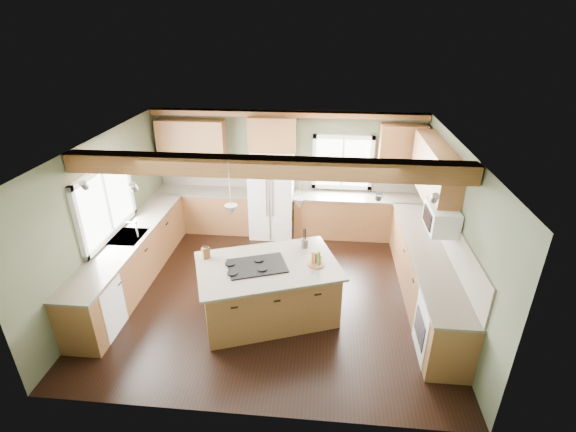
# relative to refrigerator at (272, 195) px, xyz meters

# --- Properties ---
(floor) EXTENTS (5.60, 5.60, 0.00)m
(floor) POSITION_rel_refrigerator_xyz_m (0.30, -2.12, -0.90)
(floor) COLOR black
(floor) RESTS_ON ground
(ceiling) EXTENTS (5.60, 5.60, 0.00)m
(ceiling) POSITION_rel_refrigerator_xyz_m (0.30, -2.12, 1.70)
(ceiling) COLOR silver
(ceiling) RESTS_ON wall_back
(wall_back) EXTENTS (5.60, 0.00, 5.60)m
(wall_back) POSITION_rel_refrigerator_xyz_m (0.30, 0.38, 0.40)
(wall_back) COLOR #3F4631
(wall_back) RESTS_ON ground
(wall_left) EXTENTS (0.00, 5.00, 5.00)m
(wall_left) POSITION_rel_refrigerator_xyz_m (-2.50, -2.12, 0.40)
(wall_left) COLOR #3F4631
(wall_left) RESTS_ON ground
(wall_right) EXTENTS (0.00, 5.00, 5.00)m
(wall_right) POSITION_rel_refrigerator_xyz_m (3.10, -2.12, 0.40)
(wall_right) COLOR #3F4631
(wall_right) RESTS_ON ground
(ceiling_beam) EXTENTS (5.55, 0.26, 0.26)m
(ceiling_beam) POSITION_rel_refrigerator_xyz_m (0.30, -2.74, 1.57)
(ceiling_beam) COLOR #573218
(ceiling_beam) RESTS_ON ceiling
(soffit_trim) EXTENTS (5.55, 0.20, 0.10)m
(soffit_trim) POSITION_rel_refrigerator_xyz_m (0.30, 0.28, 1.64)
(soffit_trim) COLOR #573218
(soffit_trim) RESTS_ON ceiling
(backsplash_back) EXTENTS (5.58, 0.03, 0.58)m
(backsplash_back) POSITION_rel_refrigerator_xyz_m (0.30, 0.36, 0.31)
(backsplash_back) COLOR brown
(backsplash_back) RESTS_ON wall_back
(backsplash_right) EXTENTS (0.03, 3.70, 0.58)m
(backsplash_right) POSITION_rel_refrigerator_xyz_m (3.08, -2.07, 0.31)
(backsplash_right) COLOR brown
(backsplash_right) RESTS_ON wall_right
(base_cab_back_left) EXTENTS (2.02, 0.60, 0.88)m
(base_cab_back_left) POSITION_rel_refrigerator_xyz_m (-1.49, 0.08, -0.46)
(base_cab_back_left) COLOR brown
(base_cab_back_left) RESTS_ON floor
(counter_back_left) EXTENTS (2.06, 0.64, 0.04)m
(counter_back_left) POSITION_rel_refrigerator_xyz_m (-1.49, 0.08, 0.00)
(counter_back_left) COLOR #4E4639
(counter_back_left) RESTS_ON base_cab_back_left
(base_cab_back_right) EXTENTS (2.62, 0.60, 0.88)m
(base_cab_back_right) POSITION_rel_refrigerator_xyz_m (1.79, 0.08, -0.46)
(base_cab_back_right) COLOR brown
(base_cab_back_right) RESTS_ON floor
(counter_back_right) EXTENTS (2.66, 0.64, 0.04)m
(counter_back_right) POSITION_rel_refrigerator_xyz_m (1.79, 0.08, 0.00)
(counter_back_right) COLOR #4E4639
(counter_back_right) RESTS_ON base_cab_back_right
(base_cab_left) EXTENTS (0.60, 3.70, 0.88)m
(base_cab_left) POSITION_rel_refrigerator_xyz_m (-2.20, -2.07, -0.46)
(base_cab_left) COLOR brown
(base_cab_left) RESTS_ON floor
(counter_left) EXTENTS (0.64, 3.74, 0.04)m
(counter_left) POSITION_rel_refrigerator_xyz_m (-2.20, -2.07, 0.00)
(counter_left) COLOR #4E4639
(counter_left) RESTS_ON base_cab_left
(base_cab_right) EXTENTS (0.60, 3.70, 0.88)m
(base_cab_right) POSITION_rel_refrigerator_xyz_m (2.80, -2.07, -0.46)
(base_cab_right) COLOR brown
(base_cab_right) RESTS_ON floor
(counter_right) EXTENTS (0.64, 3.74, 0.04)m
(counter_right) POSITION_rel_refrigerator_xyz_m (2.80, -2.07, 0.00)
(counter_right) COLOR #4E4639
(counter_right) RESTS_ON base_cab_right
(upper_cab_back_left) EXTENTS (1.40, 0.35, 0.90)m
(upper_cab_back_left) POSITION_rel_refrigerator_xyz_m (-1.69, 0.21, 1.05)
(upper_cab_back_left) COLOR brown
(upper_cab_back_left) RESTS_ON wall_back
(upper_cab_over_fridge) EXTENTS (0.96, 0.35, 0.70)m
(upper_cab_over_fridge) POSITION_rel_refrigerator_xyz_m (-0.00, 0.21, 1.25)
(upper_cab_over_fridge) COLOR brown
(upper_cab_over_fridge) RESTS_ON wall_back
(upper_cab_right) EXTENTS (0.35, 2.20, 0.90)m
(upper_cab_right) POSITION_rel_refrigerator_xyz_m (2.92, -1.22, 1.05)
(upper_cab_right) COLOR brown
(upper_cab_right) RESTS_ON wall_right
(upper_cab_back_corner) EXTENTS (0.90, 0.35, 0.90)m
(upper_cab_back_corner) POSITION_rel_refrigerator_xyz_m (2.60, 0.21, 1.05)
(upper_cab_back_corner) COLOR brown
(upper_cab_back_corner) RESTS_ON wall_back
(window_left) EXTENTS (0.04, 1.60, 1.05)m
(window_left) POSITION_rel_refrigerator_xyz_m (-2.48, -2.07, 0.65)
(window_left) COLOR white
(window_left) RESTS_ON wall_left
(window_back) EXTENTS (1.10, 0.04, 1.00)m
(window_back) POSITION_rel_refrigerator_xyz_m (1.45, 0.36, 0.65)
(window_back) COLOR white
(window_back) RESTS_ON wall_back
(sink) EXTENTS (0.50, 0.65, 0.03)m
(sink) POSITION_rel_refrigerator_xyz_m (-2.20, -2.07, 0.01)
(sink) COLOR #262628
(sink) RESTS_ON counter_left
(faucet) EXTENTS (0.02, 0.02, 0.28)m
(faucet) POSITION_rel_refrigerator_xyz_m (-2.02, -2.07, 0.15)
(faucet) COLOR #B2B2B7
(faucet) RESTS_ON sink
(dishwasher) EXTENTS (0.60, 0.60, 0.84)m
(dishwasher) POSITION_rel_refrigerator_xyz_m (-2.19, -3.37, -0.47)
(dishwasher) COLOR white
(dishwasher) RESTS_ON floor
(oven) EXTENTS (0.60, 0.72, 0.84)m
(oven) POSITION_rel_refrigerator_xyz_m (2.79, -3.37, -0.47)
(oven) COLOR white
(oven) RESTS_ON floor
(microwave) EXTENTS (0.40, 0.70, 0.38)m
(microwave) POSITION_rel_refrigerator_xyz_m (2.88, -2.17, 0.65)
(microwave) COLOR white
(microwave) RESTS_ON wall_right
(pendant_left) EXTENTS (0.18, 0.18, 0.16)m
(pendant_left) POSITION_rel_refrigerator_xyz_m (-0.17, -2.90, 0.98)
(pendant_left) COLOR #B2B2B7
(pendant_left) RESTS_ON ceiling
(pendant_right) EXTENTS (0.18, 0.18, 0.16)m
(pendant_right) POSITION_rel_refrigerator_xyz_m (0.76, -2.57, 0.98)
(pendant_right) COLOR #B2B2B7
(pendant_right) RESTS_ON ceiling
(refrigerator) EXTENTS (0.90, 0.74, 1.80)m
(refrigerator) POSITION_rel_refrigerator_xyz_m (0.00, 0.00, 0.00)
(refrigerator) COLOR white
(refrigerator) RESTS_ON floor
(island) EXTENTS (2.26, 1.81, 0.88)m
(island) POSITION_rel_refrigerator_xyz_m (0.29, -2.74, -0.46)
(island) COLOR brown
(island) RESTS_ON floor
(island_top) EXTENTS (2.43, 1.97, 0.04)m
(island_top) POSITION_rel_refrigerator_xyz_m (0.29, -2.74, 0.00)
(island_top) COLOR #4E4639
(island_top) RESTS_ON island
(cooktop) EXTENTS (1.00, 0.83, 0.02)m
(cooktop) POSITION_rel_refrigerator_xyz_m (0.14, -2.79, 0.03)
(cooktop) COLOR black
(cooktop) RESTS_ON island_top
(knife_block) EXTENTS (0.14, 0.13, 0.18)m
(knife_block) POSITION_rel_refrigerator_xyz_m (-0.68, -2.62, 0.11)
(knife_block) COLOR brown
(knife_block) RESTS_ON island_top
(utensil_crock) EXTENTS (0.14, 0.14, 0.15)m
(utensil_crock) POSITION_rel_refrigerator_xyz_m (0.81, -2.16, 0.10)
(utensil_crock) COLOR #453E37
(utensil_crock) RESTS_ON island_top
(bottle_tray) EXTENTS (0.28, 0.28, 0.23)m
(bottle_tray) POSITION_rel_refrigerator_xyz_m (1.02, -2.67, 0.14)
(bottle_tray) COLOR brown
(bottle_tray) RESTS_ON island_top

